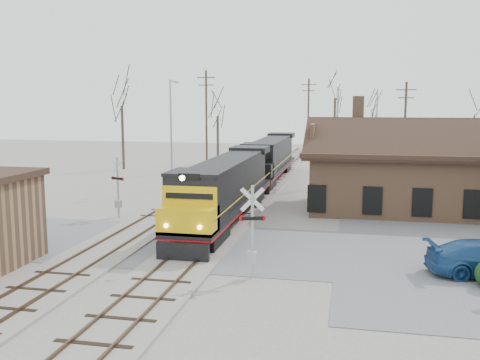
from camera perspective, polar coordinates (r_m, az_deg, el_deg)
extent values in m
plane|color=#9C978D|center=(28.28, -4.21, -7.01)|extent=(140.00, 140.00, 0.00)
cube|color=#5B5B60|center=(28.27, -4.21, -6.98)|extent=(60.00, 9.00, 0.03)
cube|color=#9C978D|center=(42.55, 1.34, -1.72)|extent=(3.40, 90.00, 0.12)
cube|color=#473323|center=(42.66, 0.39, -1.54)|extent=(0.08, 90.00, 0.14)
cube|color=#473323|center=(42.41, 2.29, -1.60)|extent=(0.08, 90.00, 0.14)
cube|color=#9C978D|center=(43.57, -4.50, -1.50)|extent=(3.40, 90.00, 0.12)
cube|color=#473323|center=(43.76, -5.40, -1.33)|extent=(0.08, 90.00, 0.14)
cube|color=#473323|center=(43.36, -3.59, -1.39)|extent=(0.08, 90.00, 0.14)
cube|color=#92684B|center=(38.85, 18.19, -0.19)|extent=(14.00, 8.00, 4.00)
cube|color=black|center=(38.62, 18.33, 2.89)|extent=(15.20, 9.20, 0.30)
cube|color=black|center=(36.26, 18.81, 4.13)|extent=(15.00, 4.71, 2.66)
cube|color=black|center=(40.82, 18.03, 4.58)|extent=(15.00, 4.71, 2.66)
cube|color=#92684B|center=(39.72, 12.48, 7.16)|extent=(0.80, 0.80, 2.20)
cube|color=black|center=(28.37, -4.09, -5.91)|extent=(2.27, 3.64, 0.91)
cube|color=black|center=(39.62, 0.57, -1.81)|extent=(2.27, 3.64, 0.91)
cube|color=black|center=(33.81, -1.37, -2.32)|extent=(2.73, 18.19, 0.32)
cube|color=#990B0E|center=(33.85, -1.37, -2.65)|extent=(2.75, 18.19, 0.11)
cube|color=black|center=(34.67, -0.96, 0.31)|extent=(2.36, 13.19, 2.55)
cube|color=black|center=(27.15, -4.61, -1.95)|extent=(2.73, 2.55, 2.55)
cube|color=#E7B70C|center=(25.85, -5.55, -4.23)|extent=(2.73, 1.64, 1.27)
cube|color=black|center=(25.34, -6.13, -7.68)|extent=(2.55, 0.25, 0.91)
cylinder|color=#FFF2CC|center=(24.69, -6.20, 0.21)|extent=(0.25, 0.10, 0.25)
cube|color=black|center=(46.29, 2.22, -0.35)|extent=(2.27, 3.64, 0.91)
cube|color=black|center=(57.88, 4.16, 1.37)|extent=(2.27, 3.64, 0.91)
cube|color=black|center=(51.98, 3.30, 1.40)|extent=(2.73, 18.19, 0.32)
cube|color=#990B0E|center=(52.00, 3.30, 1.18)|extent=(2.75, 18.19, 0.11)
cube|color=black|center=(52.95, 3.50, 3.06)|extent=(2.36, 13.19, 2.55)
cube|color=black|center=(45.22, 2.06, 2.17)|extent=(2.73, 2.55, 2.55)
cube|color=black|center=(43.79, 1.71, 0.96)|extent=(2.73, 1.64, 1.27)
cube|color=black|center=(43.10, 1.49, -1.00)|extent=(2.55, 0.25, 0.91)
cylinder|color=#A5A8AD|center=(22.73, 1.33, -5.58)|extent=(0.14, 0.14, 4.01)
cube|color=silver|center=(22.43, 1.34, -2.10)|extent=(1.02, 0.34, 1.05)
cube|color=silver|center=(22.43, 1.34, -2.10)|extent=(1.02, 0.34, 1.05)
cube|color=black|center=(22.59, 1.33, -4.10)|extent=(0.91, 0.40, 0.15)
cylinder|color=#B20C0C|center=(22.55, 0.19, -4.12)|extent=(0.25, 0.14, 0.24)
cylinder|color=#B20C0C|center=(22.64, 2.47, -4.08)|extent=(0.25, 0.14, 0.24)
cube|color=#A5A8AD|center=(23.02, 1.32, -8.24)|extent=(0.40, 0.30, 0.50)
cylinder|color=#A5A8AD|center=(35.53, -12.91, -0.78)|extent=(0.14, 0.14, 3.96)
cube|color=silver|center=(35.34, -12.98, 1.43)|extent=(0.97, 0.43, 1.03)
cube|color=silver|center=(35.34, -12.98, 1.43)|extent=(0.97, 0.43, 1.03)
cube|color=black|center=(35.44, -12.94, 0.16)|extent=(0.88, 0.48, 0.15)
cylinder|color=#B20C0C|center=(35.12, -12.44, 0.11)|extent=(0.25, 0.16, 0.24)
cylinder|color=#B20C0C|center=(35.77, -13.42, 0.22)|extent=(0.25, 0.16, 0.24)
cube|color=#A5A8AD|center=(35.71, -12.85, -2.51)|extent=(0.40, 0.30, 0.49)
cylinder|color=#A5A8AD|center=(45.52, -7.36, 4.71)|extent=(0.18, 0.18, 9.33)
cylinder|color=#A5A8AD|center=(46.32, -7.10, 10.43)|extent=(0.12, 1.80, 0.12)
cube|color=#A5A8AD|center=(47.07, -6.78, 10.28)|extent=(0.25, 0.50, 0.12)
cylinder|color=#A5A8AD|center=(48.98, 10.29, 4.58)|extent=(0.18, 0.18, 8.78)
cylinder|color=#A5A8AD|center=(49.80, 10.44, 9.57)|extent=(0.12, 1.80, 0.12)
cube|color=#A5A8AD|center=(50.59, 10.46, 9.44)|extent=(0.25, 0.50, 0.12)
cylinder|color=#A5A8AD|center=(61.04, 14.32, 5.05)|extent=(0.18, 0.18, 8.54)
cylinder|color=#A5A8AD|center=(61.87, 14.42, 8.95)|extent=(0.12, 1.80, 0.12)
cube|color=#A5A8AD|center=(62.66, 14.39, 8.85)|extent=(0.25, 0.50, 0.12)
cylinder|color=#382D23|center=(59.33, -3.61, 6.35)|extent=(0.24, 0.24, 10.92)
cube|color=#382D23|center=(59.35, -3.65, 10.85)|extent=(2.00, 0.10, 0.10)
cube|color=#382D23|center=(59.32, -3.64, 10.08)|extent=(1.60, 0.10, 0.10)
cylinder|color=#382D23|center=(72.10, 7.29, 6.51)|extent=(0.24, 0.24, 10.59)
cube|color=#382D23|center=(72.11, 7.35, 10.08)|extent=(2.00, 0.10, 0.10)
cube|color=#382D23|center=(72.09, 7.34, 9.44)|extent=(1.60, 0.10, 0.10)
cylinder|color=#382D23|center=(57.38, 17.15, 5.23)|extent=(0.24, 0.24, 9.51)
cube|color=#382D23|center=(57.33, 17.32, 9.17)|extent=(2.00, 0.10, 0.10)
cube|color=#382D23|center=(57.32, 17.28, 8.38)|extent=(1.60, 0.10, 0.10)
cylinder|color=#382D23|center=(61.22, -12.39, 4.43)|extent=(0.32, 0.32, 7.08)
cylinder|color=#382D23|center=(66.36, -2.39, 4.34)|extent=(0.32, 0.32, 5.77)
cylinder|color=#382D23|center=(75.46, 10.03, 5.56)|extent=(0.32, 0.32, 8.04)
cylinder|color=#382D23|center=(70.65, 14.27, 4.38)|extent=(0.32, 0.32, 5.89)
cylinder|color=#382D23|center=(68.34, 23.97, 3.70)|extent=(0.32, 0.32, 5.66)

